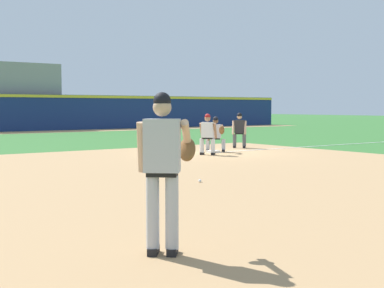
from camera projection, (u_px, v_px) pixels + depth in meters
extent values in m
plane|color=#336B2D|center=(213.00, 153.00, 19.79)|extent=(160.00, 160.00, 0.00)
cube|color=tan|center=(201.00, 177.00, 12.94)|extent=(18.00, 18.00, 0.01)
cube|color=tan|center=(31.00, 132.00, 36.01)|extent=(48.00, 3.20, 0.01)
cube|color=white|center=(324.00, 146.00, 23.35)|extent=(12.26, 0.10, 0.00)
cube|color=white|center=(213.00, 152.00, 19.79)|extent=(0.38, 0.38, 0.09)
sphere|color=white|center=(200.00, 181.00, 11.99)|extent=(0.07, 0.07, 0.07)
cube|color=black|center=(153.00, 250.00, 6.14)|extent=(0.25, 0.27, 0.09)
cylinder|color=#B2B2B7|center=(153.00, 212.00, 6.07)|extent=(0.15, 0.15, 0.84)
cube|color=black|center=(172.00, 251.00, 6.12)|extent=(0.25, 0.27, 0.09)
cylinder|color=#B2B2B7|center=(172.00, 212.00, 6.05)|extent=(0.15, 0.15, 0.84)
cube|color=black|center=(162.00, 174.00, 6.03)|extent=(0.39, 0.37, 0.06)
cube|color=#B2B2B7|center=(162.00, 146.00, 6.01)|extent=(0.46, 0.44, 0.60)
sphere|color=tan|center=(162.00, 107.00, 6.00)|extent=(0.21, 0.21, 0.21)
sphere|color=black|center=(162.00, 101.00, 5.99)|extent=(0.20, 0.20, 0.20)
cube|color=black|center=(163.00, 103.00, 6.08)|extent=(0.20, 0.19, 0.02)
cylinder|color=tan|center=(141.00, 147.00, 6.10)|extent=(0.19, 0.20, 0.59)
cylinder|color=tan|center=(187.00, 136.00, 6.28)|extent=(0.41, 0.46, 0.41)
ellipsoid|color=brown|center=(187.00, 149.00, 6.37)|extent=(0.35, 0.36, 0.34)
cube|color=black|center=(223.00, 151.00, 20.17)|extent=(0.25, 0.27, 0.09)
cylinder|color=#B2B2B7|center=(223.00, 144.00, 20.20)|extent=(0.15, 0.15, 0.40)
cube|color=black|center=(208.00, 151.00, 20.22)|extent=(0.25, 0.27, 0.09)
cylinder|color=#B2B2B7|center=(208.00, 144.00, 20.25)|extent=(0.15, 0.15, 0.40)
cube|color=black|center=(216.00, 139.00, 20.21)|extent=(0.39, 0.37, 0.06)
cube|color=#B2B2B7|center=(216.00, 131.00, 20.19)|extent=(0.46, 0.44, 0.52)
sphere|color=brown|center=(216.00, 121.00, 20.14)|extent=(0.21, 0.21, 0.21)
sphere|color=black|center=(216.00, 119.00, 20.14)|extent=(0.20, 0.20, 0.20)
cube|color=black|center=(215.00, 120.00, 20.05)|extent=(0.20, 0.19, 0.02)
cylinder|color=brown|center=(222.00, 128.00, 19.74)|extent=(0.45, 0.50, 0.24)
cylinder|color=brown|center=(209.00, 133.00, 20.11)|extent=(0.22, 0.24, 0.58)
ellipsoid|color=brown|center=(222.00, 130.00, 19.53)|extent=(0.29, 0.30, 0.35)
cube|color=black|center=(202.00, 154.00, 18.96)|extent=(0.27, 0.25, 0.09)
cylinder|color=white|center=(202.00, 146.00, 18.90)|extent=(0.15, 0.15, 0.50)
cube|color=black|center=(213.00, 154.00, 18.86)|extent=(0.27, 0.25, 0.09)
cylinder|color=white|center=(213.00, 146.00, 18.80)|extent=(0.15, 0.15, 0.50)
cube|color=black|center=(207.00, 138.00, 18.83)|extent=(0.37, 0.39, 0.06)
cube|color=white|center=(207.00, 130.00, 18.81)|extent=(0.44, 0.46, 0.54)
sphere|color=#9E7051|center=(208.00, 119.00, 18.81)|extent=(0.21, 0.21, 0.21)
sphere|color=maroon|center=(208.00, 117.00, 18.80)|extent=(0.20, 0.20, 0.20)
cube|color=maroon|center=(208.00, 117.00, 18.89)|extent=(0.19, 0.20, 0.02)
cylinder|color=#9E7051|center=(201.00, 131.00, 19.02)|extent=(0.31, 0.28, 0.56)
cylinder|color=#9E7051|center=(215.00, 131.00, 18.89)|extent=(0.31, 0.28, 0.56)
cube|color=black|center=(244.00, 147.00, 22.07)|extent=(0.26, 0.26, 0.09)
cylinder|color=#515154|center=(244.00, 140.00, 22.09)|extent=(0.15, 0.15, 0.50)
cube|color=black|center=(234.00, 147.00, 22.13)|extent=(0.26, 0.26, 0.09)
cylinder|color=#515154|center=(235.00, 140.00, 22.15)|extent=(0.15, 0.15, 0.50)
cube|color=black|center=(239.00, 134.00, 22.10)|extent=(0.38, 0.38, 0.06)
cube|color=#232326|center=(239.00, 127.00, 22.08)|extent=(0.45, 0.45, 0.54)
sphere|color=tan|center=(239.00, 117.00, 22.04)|extent=(0.21, 0.21, 0.21)
sphere|color=black|center=(240.00, 115.00, 22.03)|extent=(0.20, 0.20, 0.20)
cube|color=black|center=(239.00, 116.00, 21.94)|extent=(0.20, 0.20, 0.02)
cylinder|color=tan|center=(245.00, 127.00, 21.91)|extent=(0.29, 0.30, 0.56)
cylinder|color=tan|center=(233.00, 127.00, 21.98)|extent=(0.29, 0.30, 0.56)
cube|color=navy|center=(21.00, 113.00, 37.54)|extent=(48.00, 0.50, 2.60)
cube|color=gold|center=(21.00, 96.00, 37.45)|extent=(48.00, 0.54, 0.20)
cube|color=gray|center=(8.00, 97.00, 39.82)|extent=(6.68, 4.20, 4.90)
cube|color=gray|center=(14.00, 93.00, 38.76)|extent=(6.28, 0.85, 0.06)
cube|color=maroon|center=(2.00, 90.00, 38.11)|extent=(0.47, 0.20, 0.44)
cube|color=maroon|center=(10.00, 90.00, 38.45)|extent=(0.47, 0.20, 0.44)
cube|color=maroon|center=(18.00, 90.00, 38.80)|extent=(0.47, 0.20, 0.44)
cube|color=maroon|center=(26.00, 90.00, 39.14)|extent=(0.47, 0.20, 0.44)
cube|color=maroon|center=(34.00, 90.00, 39.48)|extent=(0.47, 0.20, 0.44)
cube|color=maroon|center=(42.00, 90.00, 39.82)|extent=(0.47, 0.20, 0.44)
cube|color=maroon|center=(49.00, 90.00, 40.16)|extent=(0.47, 0.20, 0.44)
cube|color=gray|center=(10.00, 86.00, 39.41)|extent=(6.28, 0.85, 0.06)
cube|color=maroon|center=(6.00, 83.00, 39.10)|extent=(0.47, 0.20, 0.44)
cube|color=maroon|center=(14.00, 83.00, 39.45)|extent=(0.47, 0.20, 0.44)
cube|color=maroon|center=(22.00, 83.00, 39.79)|extent=(0.47, 0.20, 0.44)
cube|color=maroon|center=(30.00, 83.00, 40.13)|extent=(0.47, 0.20, 0.44)
cube|color=maroon|center=(38.00, 83.00, 40.47)|extent=(0.47, 0.20, 0.44)
cube|color=maroon|center=(45.00, 84.00, 40.81)|extent=(0.47, 0.20, 0.44)
cube|color=gray|center=(6.00, 79.00, 40.07)|extent=(6.28, 0.85, 0.06)
cube|color=maroon|center=(3.00, 76.00, 39.76)|extent=(0.47, 0.20, 0.44)
cube|color=maroon|center=(11.00, 76.00, 40.10)|extent=(0.47, 0.20, 0.44)
cube|color=maroon|center=(18.00, 76.00, 40.44)|extent=(0.47, 0.20, 0.44)
cube|color=maroon|center=(26.00, 76.00, 40.78)|extent=(0.47, 0.20, 0.44)
cube|color=maroon|center=(34.00, 77.00, 41.12)|extent=(0.47, 0.20, 0.44)
cube|color=maroon|center=(41.00, 77.00, 41.47)|extent=(0.47, 0.20, 0.44)
cube|color=gray|center=(3.00, 72.00, 40.72)|extent=(6.28, 0.85, 0.06)
cube|color=maroon|center=(7.00, 69.00, 40.75)|extent=(0.47, 0.20, 0.44)
cube|color=maroon|center=(15.00, 69.00, 41.09)|extent=(0.47, 0.20, 0.44)
cube|color=maroon|center=(22.00, 70.00, 41.43)|extent=(0.47, 0.20, 0.44)
cube|color=maroon|center=(30.00, 70.00, 41.77)|extent=(0.47, 0.20, 0.44)
cube|color=maroon|center=(37.00, 70.00, 42.12)|extent=(0.47, 0.20, 0.44)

